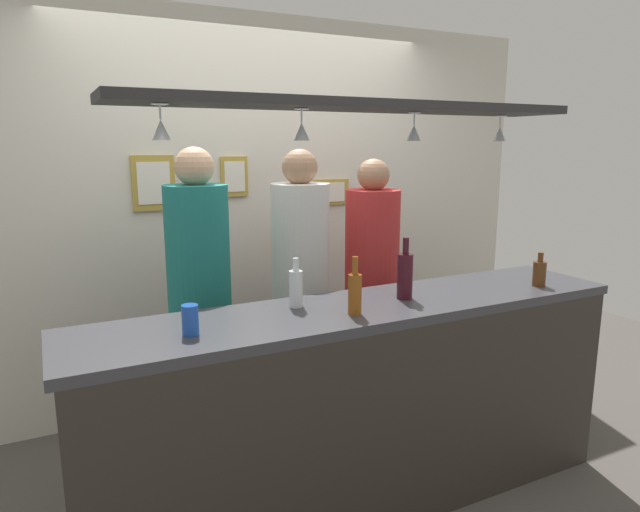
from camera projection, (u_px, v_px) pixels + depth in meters
The scene contains 19 objects.
ground_plane at pixel (328, 466), 3.12m from camera, with size 8.00×8.00×0.00m, color #4C4742.
back_wall at pixel (255, 213), 3.82m from camera, with size 4.40×0.06×2.60m, color silver.
bar_counter at pixel (380, 384), 2.54m from camera, with size 2.70×0.55×1.03m.
overhead_glass_rack at pixel (361, 105), 2.47m from camera, with size 2.20×0.36×0.04m, color black.
hanging_wineglass_far_left at pixel (161, 129), 2.05m from camera, with size 0.07×0.07×0.13m.
hanging_wineglass_left at pixel (302, 130), 2.34m from camera, with size 0.07×0.07×0.13m.
hanging_wineglass_center_left at pixel (414, 132), 2.63m from camera, with size 0.07×0.07×0.13m.
hanging_wineglass_center at pixel (500, 133), 2.94m from camera, with size 0.07×0.07×0.13m.
person_left_teal_shirt at pixel (199, 277), 3.01m from camera, with size 0.34×0.34×1.75m.
person_middle_white_patterned_shirt at pixel (301, 268), 3.28m from camera, with size 0.34×0.34×1.74m.
person_right_red_shirt at pixel (372, 266), 3.50m from camera, with size 0.34×0.34×1.68m.
bottle_beer_brown_stubby at pixel (539, 273), 2.94m from camera, with size 0.07×0.07×0.18m.
bottle_wine_dark_red at pixel (405, 275), 2.69m from camera, with size 0.08×0.08×0.30m.
bottle_beer_amber_tall at pixel (355, 292), 2.44m from camera, with size 0.06×0.06×0.26m.
bottle_soda_clear at pixel (296, 287), 2.55m from camera, with size 0.06×0.06×0.23m.
drink_can at pixel (190, 320), 2.18m from camera, with size 0.07×0.07×0.12m, color #1E4CB2.
picture_frame_lower_pair at pixel (330, 192), 4.00m from camera, with size 0.30×0.02×0.18m.
picture_frame_crest at pixel (234, 177), 3.67m from camera, with size 0.18×0.02×0.26m.
picture_frame_caricature at pixel (154, 183), 3.44m from camera, with size 0.26×0.02×0.34m.
Camera 1 is at (-1.31, -2.50, 1.77)m, focal length 31.30 mm.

